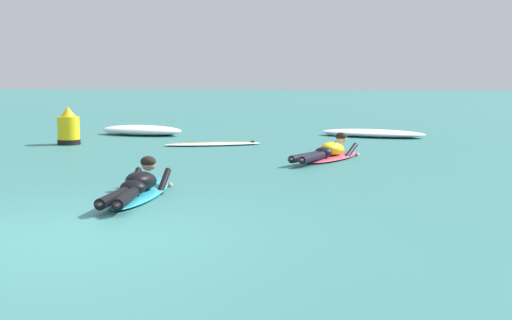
{
  "coord_description": "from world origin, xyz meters",
  "views": [
    {
      "loc": [
        3.02,
        -6.25,
        1.61
      ],
      "look_at": [
        1.15,
        4.22,
        0.27
      ],
      "focal_mm": 46.86,
      "sensor_mm": 36.0,
      "label": 1
    }
  ],
  "objects": [
    {
      "name": "whitewater_mid_left",
      "position": [
        2.97,
        11.74,
        0.09
      ],
      "size": [
        2.97,
        1.68,
        0.2
      ],
      "color": "white",
      "rests_on": "ground"
    },
    {
      "name": "ground_plane",
      "position": [
        0.0,
        10.0,
        0.0
      ],
      "size": [
        120.0,
        120.0,
        0.0
      ],
      "primitive_type": "plane",
      "color": "#387A75"
    },
    {
      "name": "drifting_surfboard",
      "position": [
        -0.68,
        8.84,
        0.03
      ],
      "size": [
        2.3,
        1.35,
        0.16
      ],
      "color": "white",
      "rests_on": "ground"
    },
    {
      "name": "whitewater_front",
      "position": [
        -3.26,
        11.14,
        0.13
      ],
      "size": [
        2.53,
        1.43,
        0.27
      ],
      "color": "white",
      "rests_on": "ground"
    },
    {
      "name": "surfer_near",
      "position": [
        -0.07,
        2.12,
        0.14
      ],
      "size": [
        0.72,
        2.67,
        0.55
      ],
      "color": "#2DB2D1",
      "rests_on": "ground"
    },
    {
      "name": "surfer_far",
      "position": [
        2.15,
        6.58,
        0.14
      ],
      "size": [
        1.34,
        2.51,
        0.53
      ],
      "color": "#E54C66",
      "rests_on": "ground"
    },
    {
      "name": "channel_marker_buoy",
      "position": [
        -4.1,
        8.43,
        0.35
      ],
      "size": [
        0.54,
        0.54,
        0.9
      ],
      "color": "yellow",
      "rests_on": "ground"
    }
  ]
}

